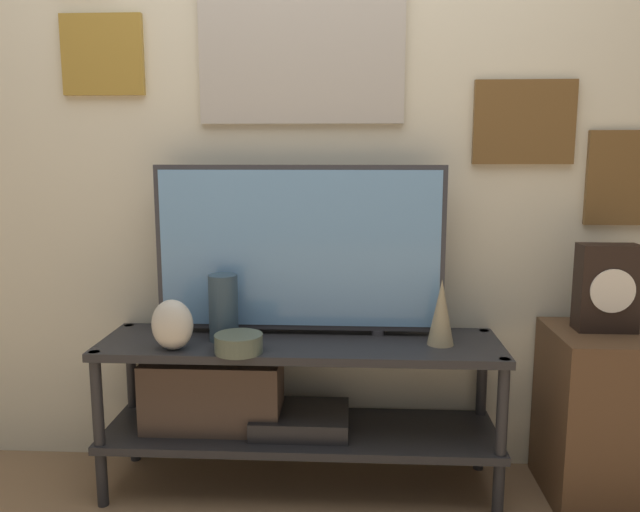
% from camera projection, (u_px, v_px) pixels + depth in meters
% --- Properties ---
extents(wall_back, '(6.40, 0.08, 2.70)m').
position_uv_depth(wall_back, '(305.00, 128.00, 2.42)').
color(wall_back, beige).
rests_on(wall_back, ground_plane).
extents(media_console, '(1.47, 0.40, 0.58)m').
position_uv_depth(media_console, '(266.00, 395.00, 2.34)').
color(media_console, '#232326').
rests_on(media_console, ground_plane).
extents(television, '(1.08, 0.05, 0.64)m').
position_uv_depth(television, '(300.00, 249.00, 2.33)').
color(television, '#333338').
rests_on(television, media_console).
extents(vase_slim_bronze, '(0.10, 0.10, 0.24)m').
position_uv_depth(vase_slim_bronze, '(441.00, 312.00, 2.23)').
color(vase_slim_bronze, tan).
rests_on(vase_slim_bronze, media_console).
extents(vase_wide_bowl, '(0.17, 0.17, 0.06)m').
position_uv_depth(vase_wide_bowl, '(239.00, 343.00, 2.16)').
color(vase_wide_bowl, '#4C5647').
rests_on(vase_wide_bowl, media_console).
extents(vase_tall_ceramic, '(0.11, 0.11, 0.25)m').
position_uv_depth(vase_tall_ceramic, '(223.00, 308.00, 2.29)').
color(vase_tall_ceramic, '#2D4251').
rests_on(vase_tall_ceramic, media_console).
extents(vase_urn_stoneware, '(0.15, 0.10, 0.18)m').
position_uv_depth(vase_urn_stoneware, '(172.00, 325.00, 2.18)').
color(vase_urn_stoneware, beige).
rests_on(vase_urn_stoneware, media_console).
extents(side_table, '(0.39, 0.41, 0.63)m').
position_uv_depth(side_table, '(602.00, 415.00, 2.28)').
color(side_table, '#513823').
rests_on(side_table, ground_plane).
extents(mantel_clock, '(0.21, 0.11, 0.31)m').
position_uv_depth(mantel_clock, '(607.00, 288.00, 2.23)').
color(mantel_clock, black).
rests_on(mantel_clock, side_table).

